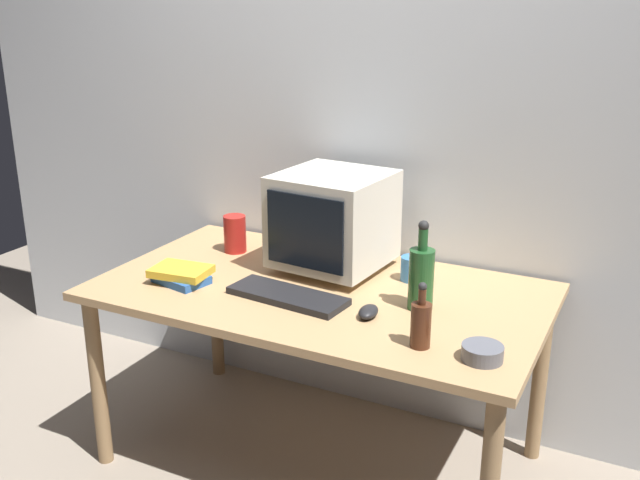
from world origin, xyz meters
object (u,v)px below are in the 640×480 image
object	(u,v)px
computer_mouse	(368,312)
mug	(412,269)
bottle_short	(421,323)
cd_spindle	(482,353)
metal_canister	(235,234)
bottle_tall	(421,276)
book_stack	(181,275)
keyboard	(288,296)
crt_monitor	(333,220)

from	to	relation	value
computer_mouse	mug	size ratio (longest dim) A/B	0.83
bottle_short	cd_spindle	size ratio (longest dim) A/B	1.70
metal_canister	bottle_tall	bearing A→B (deg)	-13.27
book_stack	bottle_short	bearing A→B (deg)	-5.67
computer_mouse	metal_canister	bearing A→B (deg)	149.21
computer_mouse	book_stack	distance (m)	0.72
bottle_short	bottle_tall	bearing A→B (deg)	109.24
keyboard	cd_spindle	distance (m)	0.72
keyboard	book_stack	xyz separation A→B (m)	(-0.42, -0.04, 0.02)
crt_monitor	computer_mouse	distance (m)	0.48
bottle_tall	bottle_short	size ratio (longest dim) A/B	1.49
crt_monitor	book_stack	size ratio (longest dim) A/B	1.92
keyboard	metal_canister	distance (m)	0.55
bottle_tall	computer_mouse	bearing A→B (deg)	-132.02
bottle_tall	cd_spindle	size ratio (longest dim) A/B	2.54
mug	cd_spindle	xyz separation A→B (m)	(0.39, -0.49, -0.02)
bottle_tall	book_stack	bearing A→B (deg)	-168.63
bottle_tall	bottle_short	distance (m)	0.28
crt_monitor	bottle_tall	bearing A→B (deg)	-25.72
bottle_short	mug	distance (m)	0.53
computer_mouse	bottle_tall	world-z (taller)	bottle_tall
keyboard	metal_canister	world-z (taller)	metal_canister
bottle_short	metal_canister	size ratio (longest dim) A/B	1.36
cd_spindle	bottle_short	bearing A→B (deg)	-179.88
bottle_tall	book_stack	world-z (taller)	bottle_tall
crt_monitor	keyboard	size ratio (longest dim) A/B	0.99
bottle_short	book_stack	size ratio (longest dim) A/B	0.94
crt_monitor	bottle_tall	distance (m)	0.47
bottle_tall	mug	distance (m)	0.26
book_stack	cd_spindle	world-z (taller)	book_stack
crt_monitor	bottle_short	bearing A→B (deg)	-42.35
bottle_short	metal_canister	world-z (taller)	bottle_short
bottle_tall	bottle_short	bearing A→B (deg)	-70.76
bottle_short	computer_mouse	bearing A→B (deg)	150.44
book_stack	metal_canister	xyz separation A→B (m)	(-0.01, 0.37, 0.05)
cd_spindle	mug	bearing A→B (deg)	128.37
keyboard	metal_canister	bearing A→B (deg)	147.92
metal_canister	keyboard	bearing A→B (deg)	-37.92
crt_monitor	metal_canister	size ratio (longest dim) A/B	2.78
keyboard	computer_mouse	distance (m)	0.30
book_stack	crt_monitor	bearing A→B (deg)	40.92
book_stack	cd_spindle	distance (m)	1.13
mug	metal_canister	distance (m)	0.75
book_stack	keyboard	bearing A→B (deg)	5.40
crt_monitor	mug	size ratio (longest dim) A/B	3.48
keyboard	mug	xyz separation A→B (m)	(0.32, 0.35, 0.03)
mug	metal_canister	size ratio (longest dim) A/B	0.80
computer_mouse	mug	distance (m)	0.37
keyboard	bottle_short	world-z (taller)	bottle_short
keyboard	cd_spindle	size ratio (longest dim) A/B	3.50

